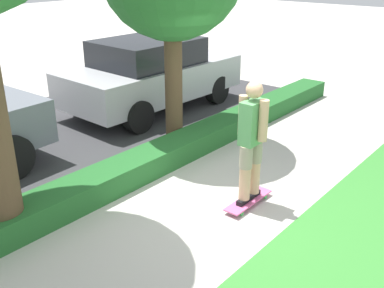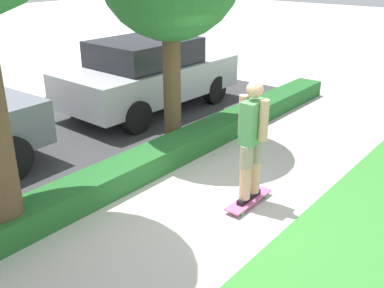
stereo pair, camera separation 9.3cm
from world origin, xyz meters
TOP-DOWN VIEW (x-y plane):
  - ground_plane at (0.00, 0.00)m, footprint 60.00×60.00m
  - street_asphalt at (0.00, 4.20)m, footprint 12.58×5.00m
  - hedge_row at (0.00, 1.60)m, footprint 12.58×0.60m
  - skateboard at (0.39, -0.27)m, footprint 0.92×0.24m
  - skater_person at (0.39, -0.27)m, footprint 0.51×0.45m
  - parked_car_middle at (2.69, 3.96)m, footprint 4.31×2.06m

SIDE VIEW (x-z plane):
  - ground_plane at x=0.00m, z-range 0.00..0.00m
  - street_asphalt at x=0.00m, z-range 0.00..0.01m
  - skateboard at x=0.39m, z-range 0.03..0.11m
  - hedge_row at x=0.00m, z-range 0.00..0.38m
  - parked_car_middle at x=2.69m, z-range 0.03..1.67m
  - skater_person at x=0.39m, z-range 0.15..1.90m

